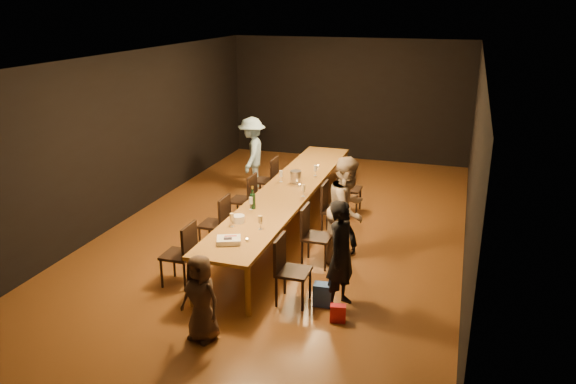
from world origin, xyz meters
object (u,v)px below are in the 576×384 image
(child, at_px, (201,298))
(plate_stack, at_px, (238,219))
(chair_right_0, at_px, (293,271))
(birthday_cake, at_px, (229,240))
(chair_left_0, at_px, (178,254))
(chair_left_3, at_px, (265,180))
(champagne_bottle, at_px, (253,197))
(chair_left_2, at_px, (243,199))
(table, at_px, (288,192))
(woman_tan, at_px, (348,209))
(man_blue, at_px, (252,154))
(woman_birthday, at_px, (342,255))
(chair_left_1, at_px, (214,223))
(chair_right_2, at_px, (335,210))
(ice_bucket, at_px, (296,177))
(chair_right_1, at_px, (317,236))
(chair_right_3, at_px, (350,188))

(child, bearing_deg, plate_stack, 112.91)
(chair_right_0, relative_size, birthday_cake, 2.37)
(chair_left_0, relative_size, chair_left_3, 1.00)
(child, xyz_separation_m, champagne_bottle, (-0.29, 2.46, 0.40))
(plate_stack, bearing_deg, chair_left_2, 110.43)
(chair_left_2, bearing_deg, table, -90.00)
(woman_tan, relative_size, man_blue, 1.07)
(chair_left_0, height_order, woman_birthday, woman_birthday)
(chair_right_0, bearing_deg, table, -160.50)
(chair_left_1, relative_size, woman_birthday, 0.63)
(chair_right_2, height_order, chair_left_0, same)
(chair_left_2, bearing_deg, chair_right_2, -90.00)
(man_blue, bearing_deg, chair_left_1, -1.84)
(chair_right_2, distance_m, birthday_cake, 2.60)
(chair_left_1, distance_m, child, 2.51)
(child, relative_size, ice_bucket, 4.87)
(chair_left_1, distance_m, woman_birthday, 2.57)
(woman_birthday, relative_size, plate_stack, 7.84)
(chair_left_1, height_order, champagne_bottle, champagne_bottle)
(chair_right_1, height_order, man_blue, man_blue)
(man_blue, distance_m, ice_bucket, 2.11)
(chair_left_1, xyz_separation_m, child, (0.91, -2.34, 0.07))
(chair_right_1, bearing_deg, plate_stack, -65.64)
(chair_right_3, bearing_deg, chair_right_1, -0.00)
(chair_left_3, relative_size, child, 0.86)
(chair_left_1, bearing_deg, woman_birthday, -115.05)
(chair_right_0, height_order, chair_right_1, same)
(chair_right_0, xyz_separation_m, woman_tan, (0.39, 1.53, 0.36))
(chair_right_0, bearing_deg, chair_right_3, 180.00)
(chair_right_2, bearing_deg, chair_left_2, -90.00)
(chair_right_3, bearing_deg, table, -35.31)
(woman_tan, bearing_deg, table, 71.18)
(chair_right_1, bearing_deg, chair_left_2, -125.22)
(chair_right_0, distance_m, man_blue, 4.89)
(chair_left_0, height_order, birthday_cake, chair_left_0)
(chair_right_1, xyz_separation_m, child, (-0.79, -2.34, 0.07))
(chair_right_2, xyz_separation_m, chair_right_3, (0.00, 1.20, 0.00))
(chair_right_1, xyz_separation_m, chair_left_0, (-1.70, -1.20, 0.00))
(chair_right_1, bearing_deg, birthday_cake, -36.86)
(chair_left_3, height_order, birthday_cake, chair_left_3)
(woman_birthday, relative_size, champagne_bottle, 3.97)
(child, bearing_deg, chair_right_3, 94.72)
(table, xyz_separation_m, plate_stack, (-0.22, -1.69, 0.10))
(chair_right_0, bearing_deg, birthday_cake, -89.19)
(champagne_bottle, bearing_deg, chair_left_0, -115.31)
(chair_right_1, bearing_deg, chair_left_3, -144.69)
(chair_right_3, bearing_deg, child, -9.42)
(chair_left_3, distance_m, plate_stack, 2.97)
(table, bearing_deg, woman_birthday, -57.27)
(chair_left_1, height_order, chair_left_3, same)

